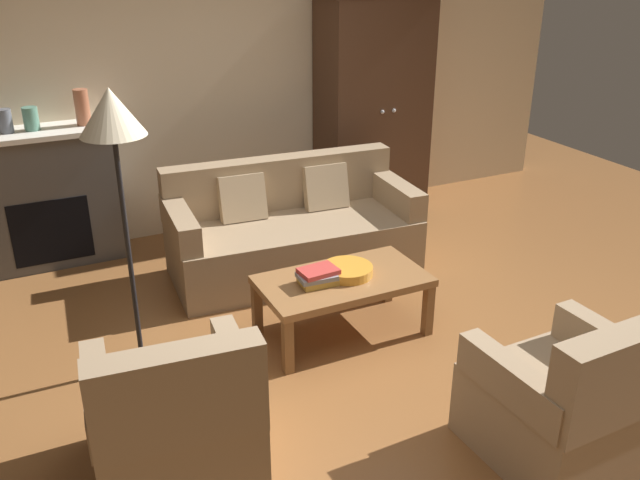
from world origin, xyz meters
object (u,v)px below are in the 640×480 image
(mantel_vase_slate, at_px, (5,121))
(mantel_vase_terracotta, at_px, (82,107))
(armchair_near_right, at_px, (567,404))
(floor_lamp, at_px, (113,130))
(armchair_near_left, at_px, (176,423))
(book_stack, at_px, (318,276))
(fruit_bowl, at_px, (347,270))
(mantel_vase_jade, at_px, (31,119))
(fireplace, at_px, (45,197))
(armoire, at_px, (373,106))
(couch, at_px, (291,233))
(coffee_table, at_px, (343,285))

(mantel_vase_slate, height_order, mantel_vase_terracotta, mantel_vase_terracotta)
(armchair_near_right, bearing_deg, floor_lamp, 135.32)
(armchair_near_left, bearing_deg, floor_lamp, 87.92)
(book_stack, height_order, mantel_vase_terracotta, mantel_vase_terracotta)
(fruit_bowl, xyz_separation_m, mantel_vase_jade, (-1.67, 1.98, 0.76))
(mantel_vase_slate, distance_m, mantel_vase_terracotta, 0.56)
(fruit_bowl, relative_size, floor_lamp, 0.19)
(armchair_near_right, bearing_deg, armchair_near_left, 158.35)
(armchair_near_left, bearing_deg, mantel_vase_jade, 95.70)
(fireplace, xyz_separation_m, fruit_bowl, (1.67, -2.00, -0.12))
(fruit_bowl, xyz_separation_m, armchair_near_left, (-1.39, -0.85, -0.14))
(fruit_bowl, bearing_deg, armoire, 56.34)
(book_stack, distance_m, armchair_near_left, 1.43)
(mantel_vase_jade, height_order, armchair_near_right, mantel_vase_jade)
(armchair_near_right, bearing_deg, mantel_vase_jade, 120.46)
(fireplace, height_order, armoire, armoire)
(couch, distance_m, mantel_vase_slate, 2.30)
(mantel_vase_slate, bearing_deg, armchair_near_right, -57.43)
(coffee_table, relative_size, fruit_bowl, 3.26)
(fireplace, bearing_deg, coffee_table, -51.24)
(armoire, distance_m, coffee_table, 2.45)
(mantel_vase_jade, height_order, floor_lamp, floor_lamp)
(fireplace, relative_size, mantel_vase_terracotta, 4.54)
(mantel_vase_terracotta, xyz_separation_m, armchair_near_right, (1.71, -3.55, -0.94))
(fireplace, height_order, armchair_near_right, fireplace)
(book_stack, xyz_separation_m, floor_lamp, (-1.12, 0.21, 1.03))
(armoire, distance_m, mantel_vase_terracotta, 2.58)
(mantel_vase_jade, height_order, armchair_near_left, mantel_vase_jade)
(couch, height_order, mantel_vase_slate, mantel_vase_slate)
(book_stack, distance_m, floor_lamp, 1.54)
(couch, height_order, fruit_bowl, couch)
(fireplace, xyz_separation_m, couch, (1.72, -0.97, -0.25))
(mantel_vase_jade, bearing_deg, armoire, -1.17)
(book_stack, relative_size, mantel_vase_slate, 1.49)
(mantel_vase_terracotta, bearing_deg, armoire, -1.34)
(armoire, distance_m, mantel_vase_jade, 2.96)
(fruit_bowl, bearing_deg, armchair_near_right, -75.20)
(coffee_table, distance_m, mantel_vase_jade, 2.71)
(couch, relative_size, mantel_vase_jade, 11.19)
(coffee_table, height_order, book_stack, book_stack)
(couch, xyz_separation_m, armchair_near_left, (-1.43, -1.88, -0.00))
(book_stack, bearing_deg, fruit_bowl, 7.95)
(coffee_table, relative_size, mantel_vase_terracotta, 3.96)
(book_stack, bearing_deg, mantel_vase_jade, 125.62)
(book_stack, xyz_separation_m, mantel_vase_jade, (-1.44, 2.01, 0.74))
(fruit_bowl, height_order, floor_lamp, floor_lamp)
(armoire, height_order, couch, armoire)
(fireplace, relative_size, fruit_bowl, 3.73)
(mantel_vase_terracotta, bearing_deg, coffee_table, -58.17)
(fireplace, height_order, couch, fireplace)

